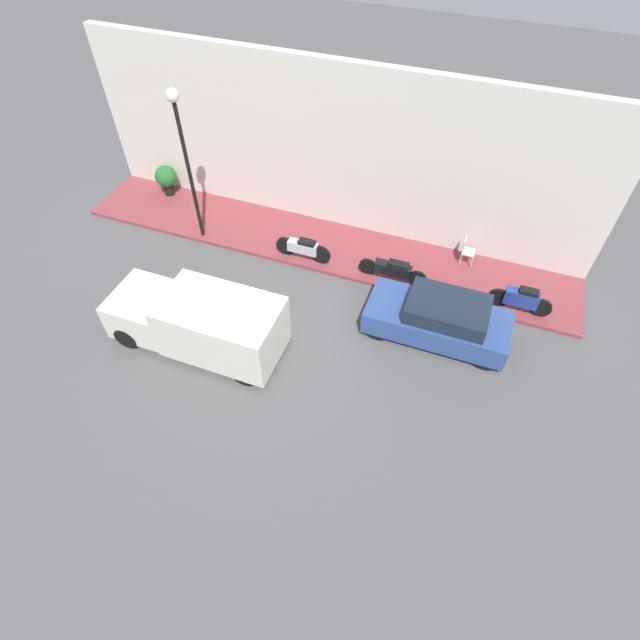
{
  "coord_description": "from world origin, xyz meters",
  "views": [
    {
      "loc": [
        -7.3,
        -4.57,
        10.87
      ],
      "look_at": [
        1.29,
        -1.35,
        0.6
      ],
      "focal_mm": 28.0,
      "sensor_mm": 36.0,
      "label": 1
    }
  ],
  "objects_px": {
    "delivery_van": "(198,321)",
    "scooter_silver": "(303,248)",
    "potted_plant": "(166,178)",
    "motorcycle_black": "(393,270)",
    "motorcycle_blue": "(521,299)",
    "parked_car": "(439,319)",
    "streetlamp": "(182,140)",
    "cafe_chair": "(466,249)"
  },
  "relations": [
    {
      "from": "delivery_van",
      "to": "scooter_silver",
      "type": "distance_m",
      "value": 4.44
    },
    {
      "from": "potted_plant",
      "to": "delivery_van",
      "type": "bearing_deg",
      "value": -141.18
    },
    {
      "from": "scooter_silver",
      "to": "motorcycle_black",
      "type": "height_order",
      "value": "scooter_silver"
    },
    {
      "from": "motorcycle_blue",
      "to": "scooter_silver",
      "type": "bearing_deg",
      "value": 90.47
    },
    {
      "from": "parked_car",
      "to": "motorcycle_blue",
      "type": "xyz_separation_m",
      "value": [
        1.67,
        -2.06,
        -0.08
      ]
    },
    {
      "from": "parked_car",
      "to": "streetlamp",
      "type": "relative_size",
      "value": 0.79
    },
    {
      "from": "motorcycle_black",
      "to": "cafe_chair",
      "type": "relative_size",
      "value": 2.32
    },
    {
      "from": "streetlamp",
      "to": "motorcycle_black",
      "type": "bearing_deg",
      "value": -89.04
    },
    {
      "from": "cafe_chair",
      "to": "delivery_van",
      "type": "bearing_deg",
      "value": 133.21
    },
    {
      "from": "parked_car",
      "to": "scooter_silver",
      "type": "xyz_separation_m",
      "value": [
        1.61,
        4.69,
        -0.12
      ]
    },
    {
      "from": "motorcycle_blue",
      "to": "streetlamp",
      "type": "relative_size",
      "value": 0.36
    },
    {
      "from": "motorcycle_black",
      "to": "streetlamp",
      "type": "height_order",
      "value": "streetlamp"
    },
    {
      "from": "delivery_van",
      "to": "motorcycle_blue",
      "type": "height_order",
      "value": "delivery_van"
    },
    {
      "from": "scooter_silver",
      "to": "motorcycle_blue",
      "type": "distance_m",
      "value": 6.75
    },
    {
      "from": "scooter_silver",
      "to": "streetlamp",
      "type": "relative_size",
      "value": 0.37
    },
    {
      "from": "cafe_chair",
      "to": "motorcycle_blue",
      "type": "bearing_deg",
      "value": -130.51
    },
    {
      "from": "motorcycle_black",
      "to": "streetlamp",
      "type": "bearing_deg",
      "value": 90.96
    },
    {
      "from": "scooter_silver",
      "to": "motorcycle_blue",
      "type": "height_order",
      "value": "motorcycle_blue"
    },
    {
      "from": "scooter_silver",
      "to": "motorcycle_black",
      "type": "relative_size",
      "value": 0.87
    },
    {
      "from": "scooter_silver",
      "to": "cafe_chair",
      "type": "height_order",
      "value": "cafe_chair"
    },
    {
      "from": "motorcycle_black",
      "to": "cafe_chair",
      "type": "bearing_deg",
      "value": -50.56
    },
    {
      "from": "motorcycle_blue",
      "to": "streetlamp",
      "type": "distance_m",
      "value": 10.85
    },
    {
      "from": "delivery_van",
      "to": "potted_plant",
      "type": "bearing_deg",
      "value": 38.82
    },
    {
      "from": "potted_plant",
      "to": "cafe_chair",
      "type": "distance_m",
      "value": 10.93
    },
    {
      "from": "scooter_silver",
      "to": "potted_plant",
      "type": "distance_m",
      "value": 6.25
    },
    {
      "from": "potted_plant",
      "to": "cafe_chair",
      "type": "height_order",
      "value": "potted_plant"
    },
    {
      "from": "parked_car",
      "to": "cafe_chair",
      "type": "bearing_deg",
      "value": -3.7
    },
    {
      "from": "parked_car",
      "to": "potted_plant",
      "type": "height_order",
      "value": "parked_car"
    },
    {
      "from": "parked_car",
      "to": "motorcycle_blue",
      "type": "relative_size",
      "value": 2.18
    },
    {
      "from": "streetlamp",
      "to": "potted_plant",
      "type": "distance_m",
      "value": 4.01
    },
    {
      "from": "potted_plant",
      "to": "cafe_chair",
      "type": "bearing_deg",
      "value": -89.95
    },
    {
      "from": "motorcycle_blue",
      "to": "motorcycle_black",
      "type": "bearing_deg",
      "value": 90.32
    },
    {
      "from": "streetlamp",
      "to": "parked_car",
      "type": "bearing_deg",
      "value": -100.42
    },
    {
      "from": "motorcycle_blue",
      "to": "cafe_chair",
      "type": "bearing_deg",
      "value": 49.49
    },
    {
      "from": "scooter_silver",
      "to": "potted_plant",
      "type": "bearing_deg",
      "value": 74.91
    },
    {
      "from": "scooter_silver",
      "to": "potted_plant",
      "type": "xyz_separation_m",
      "value": [
        1.62,
        6.03,
        0.26
      ]
    },
    {
      "from": "parked_car",
      "to": "motorcycle_blue",
      "type": "bearing_deg",
      "value": -50.94
    },
    {
      "from": "scooter_silver",
      "to": "streetlamp",
      "type": "height_order",
      "value": "streetlamp"
    },
    {
      "from": "streetlamp",
      "to": "potted_plant",
      "type": "relative_size",
      "value": 4.4
    },
    {
      "from": "scooter_silver",
      "to": "cafe_chair",
      "type": "relative_size",
      "value": 2.01
    },
    {
      "from": "motorcycle_blue",
      "to": "streetlamp",
      "type": "height_order",
      "value": "streetlamp"
    },
    {
      "from": "motorcycle_black",
      "to": "streetlamp",
      "type": "xyz_separation_m",
      "value": [
        -0.11,
        6.63,
        3.05
      ]
    }
  ]
}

